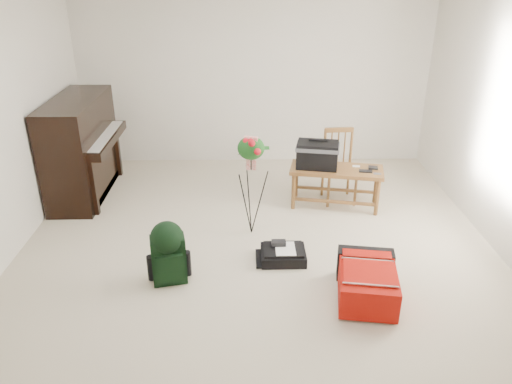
{
  "coord_description": "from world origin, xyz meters",
  "views": [
    {
      "loc": [
        -0.09,
        -4.36,
        2.79
      ],
      "look_at": [
        -0.01,
        0.35,
        0.58
      ],
      "focal_mm": 35.0,
      "sensor_mm": 36.0,
      "label": 1
    }
  ],
  "objects_px": {
    "dining_chair": "(340,167)",
    "green_backpack": "(168,250)",
    "piano": "(82,150)",
    "red_suitcase": "(366,278)",
    "bench": "(323,160)",
    "black_duffel": "(283,254)",
    "flower_stand": "(251,186)"
  },
  "relations": [
    {
      "from": "bench",
      "to": "red_suitcase",
      "type": "relative_size",
      "value": 1.44
    },
    {
      "from": "dining_chair",
      "to": "green_backpack",
      "type": "distance_m",
      "value": 2.57
    },
    {
      "from": "bench",
      "to": "black_duffel",
      "type": "relative_size",
      "value": 2.59
    },
    {
      "from": "green_backpack",
      "to": "flower_stand",
      "type": "distance_m",
      "value": 1.22
    },
    {
      "from": "red_suitcase",
      "to": "flower_stand",
      "type": "distance_m",
      "value": 1.59
    },
    {
      "from": "bench",
      "to": "green_backpack",
      "type": "height_order",
      "value": "bench"
    },
    {
      "from": "piano",
      "to": "red_suitcase",
      "type": "distance_m",
      "value": 3.88
    },
    {
      "from": "black_duffel",
      "to": "flower_stand",
      "type": "height_order",
      "value": "flower_stand"
    },
    {
      "from": "dining_chair",
      "to": "flower_stand",
      "type": "bearing_deg",
      "value": -147.31
    },
    {
      "from": "red_suitcase",
      "to": "black_duffel",
      "type": "relative_size",
      "value": 1.8
    },
    {
      "from": "piano",
      "to": "bench",
      "type": "distance_m",
      "value": 3.03
    },
    {
      "from": "green_backpack",
      "to": "flower_stand",
      "type": "bearing_deg",
      "value": 37.4
    },
    {
      "from": "black_duffel",
      "to": "flower_stand",
      "type": "bearing_deg",
      "value": 118.79
    },
    {
      "from": "dining_chair",
      "to": "green_backpack",
      "type": "relative_size",
      "value": 1.45
    },
    {
      "from": "dining_chair",
      "to": "green_backpack",
      "type": "height_order",
      "value": "dining_chair"
    },
    {
      "from": "piano",
      "to": "bench",
      "type": "bearing_deg",
      "value": -7.88
    },
    {
      "from": "green_backpack",
      "to": "red_suitcase",
      "type": "bearing_deg",
      "value": -19.59
    },
    {
      "from": "piano",
      "to": "red_suitcase",
      "type": "bearing_deg",
      "value": -35.32
    },
    {
      "from": "bench",
      "to": "dining_chair",
      "type": "relative_size",
      "value": 1.29
    },
    {
      "from": "red_suitcase",
      "to": "piano",
      "type": "bearing_deg",
      "value": 153.47
    },
    {
      "from": "bench",
      "to": "flower_stand",
      "type": "distance_m",
      "value": 1.1
    },
    {
      "from": "piano",
      "to": "flower_stand",
      "type": "xyz_separation_m",
      "value": [
        2.13,
        -1.08,
        -0.03
      ]
    },
    {
      "from": "piano",
      "to": "bench",
      "type": "height_order",
      "value": "piano"
    },
    {
      "from": "black_duffel",
      "to": "green_backpack",
      "type": "distance_m",
      "value": 1.18
    },
    {
      "from": "bench",
      "to": "green_backpack",
      "type": "distance_m",
      "value": 2.3
    },
    {
      "from": "piano",
      "to": "green_backpack",
      "type": "relative_size",
      "value": 2.4
    },
    {
      "from": "piano",
      "to": "black_duffel",
      "type": "height_order",
      "value": "piano"
    },
    {
      "from": "green_backpack",
      "to": "piano",
      "type": "bearing_deg",
      "value": 111.76
    },
    {
      "from": "bench",
      "to": "green_backpack",
      "type": "relative_size",
      "value": 1.87
    },
    {
      "from": "dining_chair",
      "to": "red_suitcase",
      "type": "bearing_deg",
      "value": -96.64
    },
    {
      "from": "bench",
      "to": "black_duffel",
      "type": "bearing_deg",
      "value": -103.27
    },
    {
      "from": "black_duffel",
      "to": "piano",
      "type": "bearing_deg",
      "value": 145.66
    }
  ]
}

